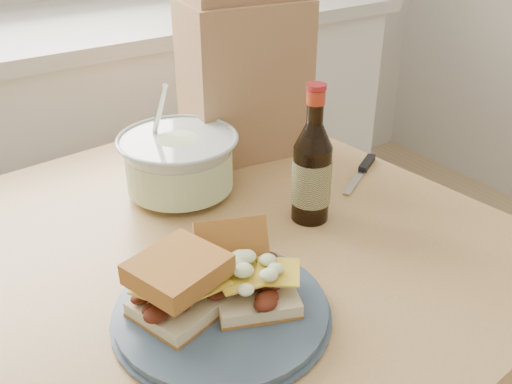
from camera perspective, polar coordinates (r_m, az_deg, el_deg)
cabinet_run at (r=1.88m, az=-22.66°, el=0.50°), size 2.50×0.64×0.94m
dining_table at (r=1.02m, az=-4.41°, el=-10.27°), size 1.01×1.01×0.77m
plate at (r=0.80m, az=-3.45°, el=-11.80°), size 0.29×0.29×0.02m
sandwich_left at (r=0.77m, az=-7.68°, el=-9.22°), size 0.14×0.13×0.08m
sandwich_right at (r=0.79m, az=-0.88°, el=-8.19°), size 0.14×0.18×0.09m
coleslaw_bowl at (r=1.07m, az=-7.68°, el=2.63°), size 0.22×0.22×0.22m
beer_bottle at (r=0.97m, az=5.61°, el=2.11°), size 0.07×0.07×0.25m
knife at (r=1.19m, az=10.74°, el=2.41°), size 0.16×0.10×0.01m
paper_bag at (r=1.20m, az=-1.16°, el=11.22°), size 0.27×0.20×0.32m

